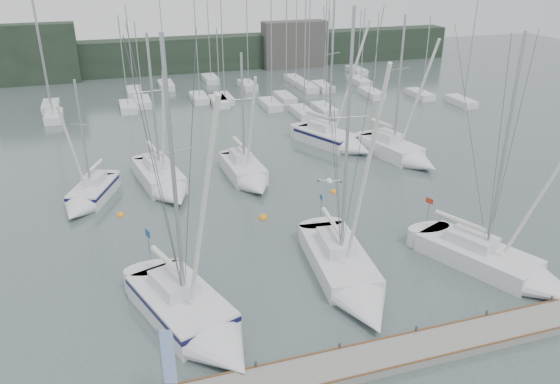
{
  "coord_description": "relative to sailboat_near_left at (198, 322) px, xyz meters",
  "views": [
    {
      "loc": [
        -10.71,
        -22.23,
        17.24
      ],
      "look_at": [
        -1.98,
        5.0,
        4.43
      ],
      "focal_mm": 35.0,
      "sensor_mm": 36.0,
      "label": 1
    }
  ],
  "objects": [
    {
      "name": "far_treeline",
      "position": [
        7.94,
        62.5,
        1.84
      ],
      "size": [
        90.0,
        4.0,
        5.0
      ],
      "primitive_type": "cube",
      "color": "black",
      "rests_on": "ground"
    },
    {
      "name": "seagull",
      "position": [
        5.77,
        -1.98,
        7.51
      ],
      "size": [
        0.94,
        0.51,
        0.19
      ],
      "rotation": [
        0.0,
        0.0,
        -0.41
      ],
      "color": "white",
      "rests_on": "ground"
    },
    {
      "name": "buoy_c",
      "position": [
        -2.98,
        14.49,
        -0.66
      ],
      "size": [
        0.53,
        0.53,
        0.53
      ],
      "primitive_type": "sphere",
      "color": "orange",
      "rests_on": "ground"
    },
    {
      "name": "ground",
      "position": [
        7.94,
        0.5,
        -0.66
      ],
      "size": [
        160.0,
        160.0,
        0.0
      ],
      "primitive_type": "plane",
      "color": "#485856",
      "rests_on": "ground"
    },
    {
      "name": "sailboat_near_center",
      "position": [
        8.66,
        1.22,
        -0.13
      ],
      "size": [
        4.05,
        10.91,
        15.85
      ],
      "rotation": [
        0.0,
        0.0,
        -0.1
      ],
      "color": "silver",
      "rests_on": "ground"
    },
    {
      "name": "sailboat_near_left",
      "position": [
        0.0,
        0.0,
        0.0
      ],
      "size": [
        5.99,
        9.67,
        15.27
      ],
      "rotation": [
        0.0,
        0.0,
        0.33
      ],
      "color": "silver",
      "rests_on": "ground"
    },
    {
      "name": "sailboat_mid_c",
      "position": [
        7.13,
        17.47,
        -0.05
      ],
      "size": [
        2.94,
        7.78,
        10.93
      ],
      "rotation": [
        0.0,
        0.0,
        0.05
      ],
      "color": "silver",
      "rests_on": "ground"
    },
    {
      "name": "sailboat_mid_e",
      "position": [
        21.36,
        18.07,
        -0.03
      ],
      "size": [
        4.7,
        9.05,
        13.21
      ],
      "rotation": [
        0.0,
        0.0,
        0.24
      ],
      "color": "silver",
      "rests_on": "ground"
    },
    {
      "name": "sailboat_mid_a",
      "position": [
        -5.15,
        17.02,
        -0.11
      ],
      "size": [
        4.71,
        7.12,
        9.8
      ],
      "rotation": [
        0.0,
        0.0,
        -0.39
      ],
      "color": "silver",
      "rests_on": "ground"
    },
    {
      "name": "mast_forest",
      "position": [
        13.82,
        43.44,
        -0.18
      ],
      "size": [
        56.9,
        25.82,
        14.88
      ],
      "color": "silver",
      "rests_on": "ground"
    },
    {
      "name": "far_building_left",
      "position": [
        -12.06,
        60.5,
        3.34
      ],
      "size": [
        12.0,
        3.0,
        8.0
      ],
      "primitive_type": "cube",
      "color": "black",
      "rests_on": "ground"
    },
    {
      "name": "far_building_right",
      "position": [
        25.94,
        60.5,
        2.84
      ],
      "size": [
        10.0,
        3.0,
        7.0
      ],
      "primitive_type": "cube",
      "color": "#42403D",
      "rests_on": "ground"
    },
    {
      "name": "buoy_b",
      "position": [
        12.92,
        13.62,
        -0.66
      ],
      "size": [
        0.52,
        0.52,
        0.52
      ],
      "primitive_type": "sphere",
      "color": "orange",
      "rests_on": "ground"
    },
    {
      "name": "sailboat_mid_b",
      "position": [
        0.56,
        17.84,
        -0.03
      ],
      "size": [
        4.13,
        9.03,
        12.65
      ],
      "rotation": [
        0.0,
        0.0,
        0.16
      ],
      "color": "silver",
      "rests_on": "ground"
    },
    {
      "name": "dock_banner",
      "position": [
        -1.93,
        -4.68,
        2.03
      ],
      "size": [
        0.57,
        0.23,
        3.88
      ],
      "rotation": [
        0.0,
        0.0,
        -0.32
      ],
      "color": "#9DA0A5",
      "rests_on": "dock"
    },
    {
      "name": "dock",
      "position": [
        7.94,
        -4.5,
        -0.46
      ],
      "size": [
        24.0,
        2.0,
        0.4
      ],
      "primitive_type": "cube",
      "color": "slate",
      "rests_on": "ground"
    },
    {
      "name": "sailboat_mid_d",
      "position": [
        17.26,
        23.03,
        0.01
      ],
      "size": [
        6.14,
        8.9,
        14.41
      ],
      "rotation": [
        0.0,
        0.0,
        0.43
      ],
      "color": "silver",
      "rests_on": "ground"
    },
    {
      "name": "buoy_a",
      "position": [
        6.49,
        11.02,
        -0.66
      ],
      "size": [
        0.63,
        0.63,
        0.63
      ],
      "primitive_type": "sphere",
      "color": "orange",
      "rests_on": "ground"
    },
    {
      "name": "sailboat_near_right",
      "position": [
        17.78,
        -0.6,
        -0.11
      ],
      "size": [
        6.65,
        10.16,
        14.56
      ],
      "rotation": [
        0.0,
        0.0,
        0.42
      ],
      "color": "silver",
      "rests_on": "ground"
    }
  ]
}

